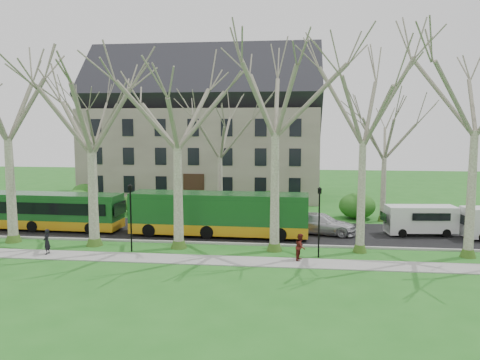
% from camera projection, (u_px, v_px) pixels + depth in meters
% --- Properties ---
extents(ground, '(120.00, 120.00, 0.00)m').
position_uv_depth(ground, '(225.00, 250.00, 30.68)').
color(ground, '#236A1E').
rests_on(ground, ground).
extents(sidewalk, '(70.00, 2.00, 0.06)m').
position_uv_depth(sidewalk, '(219.00, 260.00, 28.21)').
color(sidewalk, gray).
rests_on(sidewalk, ground).
extents(road, '(80.00, 8.00, 0.06)m').
position_uv_depth(road, '(236.00, 231.00, 36.11)').
color(road, black).
rests_on(road, ground).
extents(curb, '(80.00, 0.25, 0.14)m').
position_uv_depth(curb, '(228.00, 244.00, 32.15)').
color(curb, '#A5A39E').
rests_on(curb, ground).
extents(building, '(26.50, 12.20, 16.00)m').
position_uv_depth(building, '(204.00, 127.00, 54.16)').
color(building, slate).
rests_on(building, ground).
extents(tree_row_verge, '(49.00, 7.00, 14.00)m').
position_uv_depth(tree_row_verge, '(225.00, 143.00, 30.19)').
color(tree_row_verge, gray).
rests_on(tree_row_verge, ground).
extents(tree_row_far, '(33.00, 7.00, 12.00)m').
position_uv_depth(tree_row_far, '(228.00, 151.00, 41.02)').
color(tree_row_far, gray).
rests_on(tree_row_far, ground).
extents(lamp_row, '(36.22, 0.22, 4.30)m').
position_uv_depth(lamp_row, '(223.00, 214.00, 29.40)').
color(lamp_row, black).
rests_on(lamp_row, ground).
extents(hedges, '(30.60, 8.60, 2.00)m').
position_uv_depth(hedges, '(199.00, 201.00, 44.92)').
color(hedges, '#205016').
rests_on(hedges, ground).
extents(bus_lead, '(11.82, 2.83, 2.94)m').
position_uv_depth(bus_lead, '(47.00, 211.00, 36.58)').
color(bus_lead, '#154B1C').
rests_on(bus_lead, road).
extents(bus_follow, '(13.11, 3.00, 3.26)m').
position_uv_depth(bus_follow, '(219.00, 214.00, 34.49)').
color(bus_follow, '#154B1C').
rests_on(bus_follow, road).
extents(sedan, '(5.53, 3.10, 1.51)m').
position_uv_depth(sedan, '(321.00, 224.00, 35.12)').
color(sedan, silver).
rests_on(sedan, road).
extents(van_a, '(5.14, 2.29, 2.18)m').
position_uv_depth(van_a, '(421.00, 220.00, 34.69)').
color(van_a, silver).
rests_on(van_a, road).
extents(pedestrian_a, '(0.43, 0.62, 1.60)m').
position_uv_depth(pedestrian_a, '(47.00, 242.00, 29.44)').
color(pedestrian_a, black).
rests_on(pedestrian_a, sidewalk).
extents(pedestrian_b, '(0.78, 0.91, 1.62)m').
position_uv_depth(pedestrian_b, '(301.00, 247.00, 28.11)').
color(pedestrian_b, '#501712').
rests_on(pedestrian_b, sidewalk).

